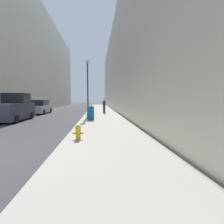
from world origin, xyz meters
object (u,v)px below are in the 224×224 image
Objects in this scene: parked_sedan_near at (40,107)px; fire_hydrant at (78,132)px; trash_bin at (91,113)px; pedestrian_on_sidewalk at (104,106)px; pickup_truck at (13,109)px; lamppost at (88,81)px.

fire_hydrant is at bearing -67.10° from parked_sedan_near.
pedestrian_on_sidewalk is at bearing 78.68° from trash_bin.
trash_bin is at bearing -49.76° from parked_sedan_near.
pickup_truck is at bearing 175.81° from trash_bin.
trash_bin is at bearing -4.19° from pickup_truck.
pedestrian_on_sidewalk is (7.81, 6.48, -0.03)m from pickup_truck.
lamppost is (-0.14, 10.26, 3.14)m from fire_hydrant.
lamppost reaches higher than pedestrian_on_sidewalk.
pickup_truck is 1.01× the size of parked_sedan_near.
pedestrian_on_sidewalk is (7.90, -0.74, 0.17)m from parked_sedan_near.
lamppost is at bearing 97.08° from trash_bin.
parked_sedan_near is (-6.27, 14.85, 0.34)m from fire_hydrant.
parked_sedan_near reaches higher than fire_hydrant.
lamppost is 3.38× the size of pedestrian_on_sidewalk.
pedestrian_on_sidewalk is (1.63, 14.11, 0.51)m from fire_hydrant.
fire_hydrant is 10.73m from lamppost.
lamppost reaches higher than pickup_truck.
trash_bin is 0.23× the size of parked_sedan_near.
pickup_truck is at bearing -89.23° from parked_sedan_near.
pickup_truck is 10.15m from pedestrian_on_sidewalk.
pedestrian_on_sidewalk reaches higher than parked_sedan_near.
parked_sedan_near is (-6.13, 4.58, -2.79)m from lamppost.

